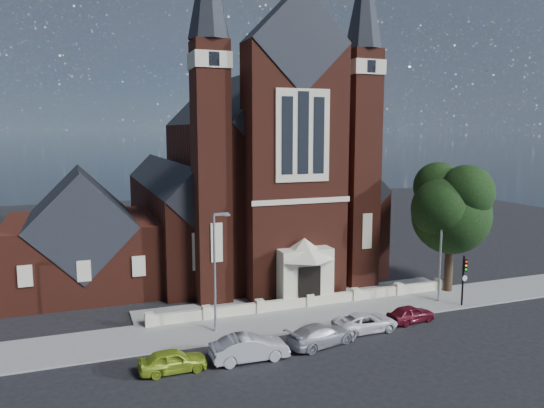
{
  "coord_description": "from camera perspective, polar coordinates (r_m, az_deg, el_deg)",
  "views": [
    {
      "loc": [
        -16.35,
        -28.99,
        13.42
      ],
      "look_at": [
        -0.97,
        12.0,
        7.3
      ],
      "focal_mm": 35.0,
      "sensor_mm": 36.0,
      "label": 1
    }
  ],
  "objects": [
    {
      "name": "car_silver_a",
      "position": [
        32.19,
        -2.45,
        -15.21
      ],
      "size": [
        4.63,
        1.67,
        1.52
      ],
      "primitive_type": "imported",
      "rotation": [
        0.0,
        0.0,
        1.56
      ],
      "color": "#A3A5AB",
      "rests_on": "ground"
    },
    {
      "name": "car_lime_van",
      "position": [
        31.34,
        -10.63,
        -16.23
      ],
      "size": [
        3.81,
        1.55,
        1.3
      ],
      "primitive_type": "imported",
      "rotation": [
        0.0,
        0.0,
        1.57
      ],
      "color": "#90AD22",
      "rests_on": "ground"
    },
    {
      "name": "forecourt_wall",
      "position": [
        41.32,
        4.01,
        -11.01
      ],
      "size": [
        24.0,
        0.4,
        0.9
      ],
      "primitive_type": "cube",
      "color": "beige",
      "rests_on": "ground"
    },
    {
      "name": "pavement_strip",
      "position": [
        39.62,
        5.24,
        -11.87
      ],
      "size": [
        60.0,
        5.0,
        0.12
      ],
      "primitive_type": "cube",
      "color": "gray",
      "rests_on": "ground"
    },
    {
      "name": "street_lamp_right",
      "position": [
        43.19,
        17.79,
        -4.21
      ],
      "size": [
        1.16,
        0.22,
        8.09
      ],
      "color": "gray",
      "rests_on": "ground"
    },
    {
      "name": "ground",
      "position": [
        48.82,
        -0.18,
        -8.0
      ],
      "size": [
        120.0,
        120.0,
        0.0
      ],
      "primitive_type": "plane",
      "color": "black",
      "rests_on": "ground"
    },
    {
      "name": "car_white_suv",
      "position": [
        37.0,
        10.02,
        -12.4
      ],
      "size": [
        4.51,
        2.15,
        1.24
      ],
      "primitive_type": "imported",
      "rotation": [
        0.0,
        0.0,
        1.59
      ],
      "color": "white",
      "rests_on": "ground"
    },
    {
      "name": "parish_hall",
      "position": [
        47.93,
        -19.78,
        -3.84
      ],
      "size": [
        12.0,
        12.2,
        10.24
      ],
      "color": "#502015",
      "rests_on": "ground"
    },
    {
      "name": "street_lamp_left",
      "position": [
        35.18,
        -6.06,
        -6.61
      ],
      "size": [
        1.16,
        0.22,
        8.09
      ],
      "color": "gray",
      "rests_on": "ground"
    },
    {
      "name": "street_tree",
      "position": [
        45.65,
        19.06,
        -0.61
      ],
      "size": [
        6.4,
        6.6,
        10.7
      ],
      "color": "black",
      "rests_on": "ground"
    },
    {
      "name": "car_silver_b",
      "position": [
        34.36,
        5.22,
        -13.84
      ],
      "size": [
        4.98,
        2.96,
        1.35
      ],
      "primitive_type": "imported",
      "rotation": [
        0.0,
        0.0,
        1.81
      ],
      "color": "gray",
      "rests_on": "ground"
    },
    {
      "name": "car_dark_red",
      "position": [
        39.26,
        14.68,
        -11.36
      ],
      "size": [
        3.71,
        1.84,
        1.22
      ],
      "primitive_type": "imported",
      "rotation": [
        0.0,
        0.0,
        1.69
      ],
      "color": "#590F1C",
      "rests_on": "ground"
    },
    {
      "name": "traffic_signal",
      "position": [
        43.05,
        19.94,
        -7.11
      ],
      "size": [
        0.28,
        0.42,
        4.0
      ],
      "color": "black",
      "rests_on": "ground"
    },
    {
      "name": "forecourt_paving",
      "position": [
        43.05,
        2.89,
        -10.21
      ],
      "size": [
        26.0,
        3.0,
        0.14
      ],
      "primitive_type": "cube",
      "color": "gray",
      "rests_on": "ground"
    },
    {
      "name": "church",
      "position": [
        54.7,
        -3.08,
        2.46
      ],
      "size": [
        20.01,
        34.9,
        29.2
      ],
      "color": "#502015",
      "rests_on": "ground"
    }
  ]
}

